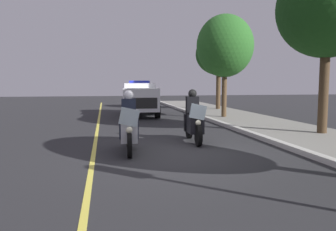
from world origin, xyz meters
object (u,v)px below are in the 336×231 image
police_motorcycle_lead_left (129,127)px  tree_mid_block (327,9)px  tree_far_back (225,46)px  police_suv (139,97)px  tree_behind_suv (219,54)px  police_motorcycle_lead_right (193,121)px

police_motorcycle_lead_left → tree_mid_block: bearing=102.3°
tree_mid_block → tree_far_back: (-6.19, -1.49, -0.68)m
police_suv → tree_mid_block: bearing=33.9°
tree_mid_block → tree_far_back: size_ratio=1.15×
police_motorcycle_lead_left → tree_behind_suv: tree_behind_suv is taller
police_motorcycle_lead_right → police_suv: (-9.05, -0.82, 0.37)m
police_suv → tree_behind_suv: (-2.80, 5.82, 2.82)m
tree_far_back → police_suv: bearing=-119.6°
police_suv → tree_behind_suv: tree_behind_suv is taller
police_motorcycle_lead_left → police_suv: 10.31m
police_motorcycle_lead_left → tree_far_back: 10.11m
tree_behind_suv → police_suv: bearing=-64.3°
police_motorcycle_lead_left → tree_behind_suv: bearing=151.1°
police_motorcycle_lead_right → tree_far_back: size_ratio=0.40×
police_motorcycle_lead_left → police_motorcycle_lead_right: size_ratio=1.00×
police_motorcycle_lead_right → tree_behind_suv: (-11.85, 5.01, 3.18)m
tree_mid_block → tree_far_back: 6.41m
police_motorcycle_lead_right → tree_mid_block: (-0.41, 4.98, 3.84)m
tree_mid_block → tree_behind_suv: size_ratio=1.18×
police_motorcycle_lead_left → police_suv: bearing=172.4°
police_motorcycle_lead_right → tree_mid_block: size_ratio=0.34×
police_motorcycle_lead_left → tree_mid_block: (-1.57, 7.16, 3.84)m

